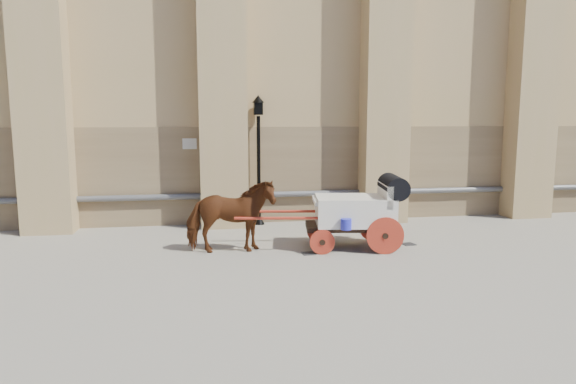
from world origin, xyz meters
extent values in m
plane|color=gray|center=(0.00, 0.00, 0.00)|extent=(90.00, 90.00, 0.00)
cube|color=#8A7351|center=(2.00, 4.15, 1.50)|extent=(44.00, 0.35, 3.00)
cylinder|color=#59595B|center=(2.00, 3.88, 0.90)|extent=(42.00, 0.18, 0.18)
cube|color=beige|center=(-2.00, 3.97, 2.50)|extent=(0.42, 0.04, 0.32)
imported|color=#662D13|center=(-0.98, 0.48, 0.90)|extent=(0.99, 2.14, 1.80)
cube|color=black|center=(2.04, 0.45, 0.56)|extent=(2.35, 1.33, 0.12)
cube|color=white|center=(2.14, 0.43, 0.96)|extent=(2.09, 1.53, 0.71)
cube|color=white|center=(2.89, 0.32, 1.37)|extent=(0.33, 1.28, 0.56)
cube|color=white|center=(1.28, 0.56, 1.22)|extent=(0.51, 1.15, 0.10)
cylinder|color=black|center=(3.09, 0.30, 1.57)|extent=(0.75, 1.34, 0.57)
cylinder|color=#B52F1C|center=(2.70, -0.28, 0.46)|extent=(0.91, 0.19, 0.91)
cylinder|color=#B52F1C|center=(2.88, 0.96, 0.46)|extent=(0.91, 0.19, 0.91)
cylinder|color=#B52F1C|center=(1.19, -0.06, 0.30)|extent=(0.61, 0.15, 0.61)
cylinder|color=#B52F1C|center=(1.37, 1.18, 0.30)|extent=(0.61, 0.15, 0.61)
cylinder|color=#B52F1C|center=(0.31, 0.24, 0.86)|extent=(2.42, 0.42, 0.07)
cylinder|color=#B52F1C|center=(0.45, 1.14, 0.86)|extent=(2.42, 0.42, 0.07)
cylinder|color=#292DCA|center=(1.73, -0.22, 0.76)|extent=(0.26, 0.26, 0.26)
cylinder|color=black|center=(0.07, 3.74, 1.66)|extent=(0.11, 0.11, 3.33)
cone|color=black|center=(0.07, 3.74, 0.17)|extent=(0.33, 0.33, 0.33)
cube|color=black|center=(0.07, 3.74, 3.56)|extent=(0.26, 0.26, 0.39)
cone|color=black|center=(0.07, 3.74, 3.84)|extent=(0.37, 0.37, 0.22)
cube|color=black|center=(0.88, 0.05, 0.01)|extent=(0.34, 0.34, 0.01)
cube|color=black|center=(3.64, 0.54, 0.01)|extent=(0.37, 0.37, 0.01)
camera|label=1|loc=(-1.58, -11.84, 3.28)|focal=32.00mm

